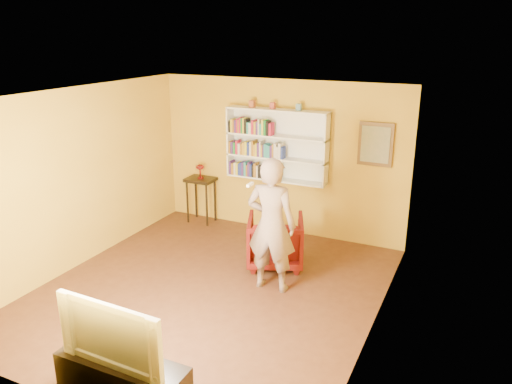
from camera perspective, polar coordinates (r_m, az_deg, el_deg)
room_shell at (r=6.70m, az=-5.56°, el=-3.58°), size 5.30×5.80×2.88m
bookshelf at (r=8.59m, az=2.52°, el=5.40°), size 1.80×0.29×1.23m
books_row_lower at (r=8.77m, az=-0.10°, el=2.53°), size 0.95×0.19×0.27m
books_row_middle at (r=8.65m, az=0.19°, el=4.92°), size 1.02×0.19×0.27m
books_row_upper at (r=8.62m, az=-0.56°, el=7.47°), size 0.81×0.19×0.27m
ornament_left at (r=8.60m, az=-0.44°, el=10.05°), size 0.09×0.09×0.12m
ornament_centre at (r=8.45m, az=1.91°, el=9.84°), size 0.08×0.08×0.11m
ornament_right at (r=8.28m, az=4.93°, el=9.63°), size 0.08×0.08×0.11m
framed_painting at (r=8.14m, az=13.50°, el=5.31°), size 0.55×0.05×0.70m
console_table at (r=9.34m, az=-6.34°, el=0.71°), size 0.52×0.40×0.85m
ruby_lustre at (r=9.25m, az=-6.41°, el=2.71°), size 0.17×0.17×0.26m
armchair at (r=7.69m, az=2.22°, el=-5.61°), size 1.09×1.11×0.78m
person at (r=6.79m, az=1.78°, el=-3.80°), size 0.72×0.50×1.90m
game_remote at (r=6.46m, az=-0.67°, el=0.86°), size 0.04×0.15×0.04m
tv_cabinet at (r=5.31m, az=-14.93°, el=-20.20°), size 1.35×0.40×0.48m
television at (r=4.98m, az=-15.48°, el=-14.97°), size 1.17×0.19×0.67m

